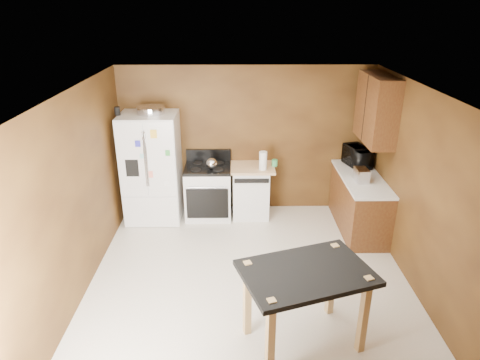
{
  "coord_description": "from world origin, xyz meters",
  "views": [
    {
      "loc": [
        -0.18,
        -4.69,
        3.44
      ],
      "look_at": [
        -0.12,
        0.85,
        1.11
      ],
      "focal_mm": 32.0,
      "sensor_mm": 36.0,
      "label": 1
    }
  ],
  "objects_px": {
    "kettle": "(212,164)",
    "microwave": "(357,157)",
    "roasting_pan": "(151,110)",
    "refrigerator": "(152,168)",
    "dishwasher": "(251,190)",
    "paper_towel": "(263,161)",
    "pen_cup": "(117,111)",
    "gas_range": "(208,191)",
    "island": "(306,282)",
    "toaster": "(361,175)",
    "green_canister": "(275,163)"
  },
  "relations": [
    {
      "from": "paper_towel",
      "to": "refrigerator",
      "type": "xyz_separation_m",
      "value": [
        -1.82,
        0.05,
        -0.14
      ]
    },
    {
      "from": "microwave",
      "to": "paper_towel",
      "type": "bearing_deg",
      "value": 78.38
    },
    {
      "from": "kettle",
      "to": "refrigerator",
      "type": "xyz_separation_m",
      "value": [
        -0.98,
        0.05,
        -0.09
      ]
    },
    {
      "from": "gas_range",
      "to": "island",
      "type": "height_order",
      "value": "gas_range"
    },
    {
      "from": "toaster",
      "to": "island",
      "type": "relative_size",
      "value": 0.18
    },
    {
      "from": "roasting_pan",
      "to": "gas_range",
      "type": "height_order",
      "value": "roasting_pan"
    },
    {
      "from": "roasting_pan",
      "to": "island",
      "type": "xyz_separation_m",
      "value": [
        2.04,
        -2.99,
        -1.08
      ]
    },
    {
      "from": "pen_cup",
      "to": "island",
      "type": "height_order",
      "value": "pen_cup"
    },
    {
      "from": "paper_towel",
      "to": "green_canister",
      "type": "xyz_separation_m",
      "value": [
        0.21,
        0.16,
        -0.1
      ]
    },
    {
      "from": "refrigerator",
      "to": "dishwasher",
      "type": "relative_size",
      "value": 2.02
    },
    {
      "from": "microwave",
      "to": "refrigerator",
      "type": "xyz_separation_m",
      "value": [
        -3.39,
        -0.08,
        -0.15
      ]
    },
    {
      "from": "roasting_pan",
      "to": "toaster",
      "type": "bearing_deg",
      "value": -11.25
    },
    {
      "from": "microwave",
      "to": "dishwasher",
      "type": "relative_size",
      "value": 0.6
    },
    {
      "from": "kettle",
      "to": "microwave",
      "type": "xyz_separation_m",
      "value": [
        2.4,
        0.13,
        0.05
      ]
    },
    {
      "from": "paper_towel",
      "to": "island",
      "type": "relative_size",
      "value": 0.2
    },
    {
      "from": "microwave",
      "to": "dishwasher",
      "type": "distance_m",
      "value": 1.86
    },
    {
      "from": "gas_range",
      "to": "island",
      "type": "distance_m",
      "value": 3.23
    },
    {
      "from": "gas_range",
      "to": "paper_towel",
      "type": "bearing_deg",
      "value": -7.0
    },
    {
      "from": "toaster",
      "to": "microwave",
      "type": "relative_size",
      "value": 0.52
    },
    {
      "from": "toaster",
      "to": "gas_range",
      "type": "xyz_separation_m",
      "value": [
        -2.37,
        0.64,
        -0.54
      ]
    },
    {
      "from": "pen_cup",
      "to": "toaster",
      "type": "distance_m",
      "value": 3.87
    },
    {
      "from": "dishwasher",
      "to": "island",
      "type": "relative_size",
      "value": 0.59
    },
    {
      "from": "toaster",
      "to": "gas_range",
      "type": "distance_m",
      "value": 2.51
    },
    {
      "from": "toaster",
      "to": "dishwasher",
      "type": "relative_size",
      "value": 0.31
    },
    {
      "from": "kettle",
      "to": "microwave",
      "type": "bearing_deg",
      "value": 3.18
    },
    {
      "from": "pen_cup",
      "to": "dishwasher",
      "type": "xyz_separation_m",
      "value": [
        2.08,
        0.13,
        -1.41
      ]
    },
    {
      "from": "pen_cup",
      "to": "gas_range",
      "type": "distance_m",
      "value": 1.96
    },
    {
      "from": "kettle",
      "to": "green_canister",
      "type": "height_order",
      "value": "kettle"
    },
    {
      "from": "roasting_pan",
      "to": "microwave",
      "type": "xyz_separation_m",
      "value": [
        3.34,
        0.02,
        -0.81
      ]
    },
    {
      "from": "paper_towel",
      "to": "roasting_pan",
      "type": "bearing_deg",
      "value": 176.45
    },
    {
      "from": "green_canister",
      "to": "microwave",
      "type": "xyz_separation_m",
      "value": [
        1.36,
        -0.03,
        0.1
      ]
    },
    {
      "from": "microwave",
      "to": "kettle",
      "type": "bearing_deg",
      "value": 76.82
    },
    {
      "from": "refrigerator",
      "to": "dishwasher",
      "type": "bearing_deg",
      "value": 2.99
    },
    {
      "from": "kettle",
      "to": "gas_range",
      "type": "xyz_separation_m",
      "value": [
        -0.07,
        0.12,
        -0.53
      ]
    },
    {
      "from": "green_canister",
      "to": "island",
      "type": "xyz_separation_m",
      "value": [
        0.06,
        -3.04,
        -0.17
      ]
    },
    {
      "from": "toaster",
      "to": "dishwasher",
      "type": "height_order",
      "value": "toaster"
    },
    {
      "from": "roasting_pan",
      "to": "kettle",
      "type": "bearing_deg",
      "value": -6.9
    },
    {
      "from": "paper_towel",
      "to": "microwave",
      "type": "height_order",
      "value": "microwave"
    },
    {
      "from": "paper_towel",
      "to": "green_canister",
      "type": "height_order",
      "value": "paper_towel"
    },
    {
      "from": "pen_cup",
      "to": "green_canister",
      "type": "distance_m",
      "value": 2.64
    },
    {
      "from": "toaster",
      "to": "gas_range",
      "type": "bearing_deg",
      "value": 160.69
    },
    {
      "from": "dishwasher",
      "to": "island",
      "type": "bearing_deg",
      "value": -81.36
    },
    {
      "from": "green_canister",
      "to": "dishwasher",
      "type": "bearing_deg",
      "value": -176.74
    },
    {
      "from": "pen_cup",
      "to": "kettle",
      "type": "height_order",
      "value": "pen_cup"
    },
    {
      "from": "pen_cup",
      "to": "refrigerator",
      "type": "xyz_separation_m",
      "value": [
        0.45,
        0.05,
        -0.96
      ]
    },
    {
      "from": "roasting_pan",
      "to": "refrigerator",
      "type": "xyz_separation_m",
      "value": [
        -0.05,
        -0.06,
        -0.95
      ]
    },
    {
      "from": "roasting_pan",
      "to": "refrigerator",
      "type": "distance_m",
      "value": 0.96
    },
    {
      "from": "pen_cup",
      "to": "gas_range",
      "type": "height_order",
      "value": "pen_cup"
    },
    {
      "from": "roasting_pan",
      "to": "kettle",
      "type": "xyz_separation_m",
      "value": [
        0.94,
        -0.11,
        -0.86
      ]
    },
    {
      "from": "dishwasher",
      "to": "microwave",
      "type": "bearing_deg",
      "value": -0.19
    }
  ]
}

